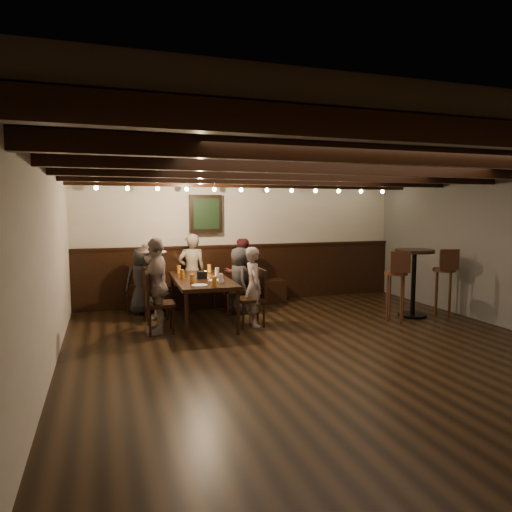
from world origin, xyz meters
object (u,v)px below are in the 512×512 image
object	(u,v)px
chair_right_near	(238,298)
bar_stool_right	(443,291)
chair_left_near	(155,303)
chair_left_far	(159,314)
chair_right_far	(252,309)
dining_table	(202,282)
person_bench_right	(241,273)
person_right_near	(239,280)
high_top_table	(414,273)
person_left_near	(153,281)
bar_stool_left	(396,295)
person_bench_left	(142,281)
person_bench_centre	(192,271)
person_left_far	(157,286)
person_right_far	(254,287)

from	to	relation	value
chair_right_near	bar_stool_right	xyz separation A→B (m)	(3.29, -1.35, 0.17)
chair_left_near	chair_left_far	xyz separation A→B (m)	(-0.03, -0.90, 0.00)
chair_right_far	dining_table	bearing A→B (deg)	57.96
dining_table	chair_left_far	xyz separation A→B (m)	(-0.73, -0.43, -0.39)
person_bench_right	person_right_near	world-z (taller)	person_bench_right
chair_right_far	high_top_table	world-z (taller)	high_top_table
dining_table	person_right_near	xyz separation A→B (m)	(0.76, 0.42, -0.08)
chair_left_near	person_right_near	bearing A→B (deg)	90.00
person_left_near	bar_stool_left	size ratio (longest dim) A/B	1.11
dining_table	person_right_near	distance (m)	0.88
chair_left_far	person_bench_left	world-z (taller)	person_bench_left
high_top_table	bar_stool_left	distance (m)	0.63
person_bench_right	high_top_table	size ratio (longest dim) A/B	1.12
person_left_near	high_top_table	world-z (taller)	person_left_near
person_bench_centre	person_left_far	bearing A→B (deg)	63.43
chair_left_far	person_left_near	size ratio (longest dim) A/B	0.70
chair_left_far	high_top_table	xyz separation A→B (m)	(4.26, -0.34, 0.48)
person_bench_centre	chair_right_far	bearing A→B (deg)	115.61
dining_table	person_right_near	world-z (taller)	person_right_near
chair_right_near	person_right_near	bearing A→B (deg)	-90.00
dining_table	bar_stool_right	world-z (taller)	bar_stool_right
person_left_near	person_right_near	distance (m)	1.50
person_bench_centre	person_left_far	world-z (taller)	person_left_far
chair_right_far	bar_stool_left	bearing A→B (deg)	-100.17
person_left_near	chair_right_near	bearing A→B (deg)	90.00
chair_left_far	person_bench_centre	xyz separation A→B (m)	(0.77, 1.48, 0.42)
person_right_near	high_top_table	distance (m)	3.01
chair_left_far	person_right_near	bearing A→B (deg)	121.49
chair_left_near	chair_left_far	bearing A→B (deg)	-0.02
dining_table	chair_right_near	distance (m)	0.94
bar_stool_left	person_right_far	bearing A→B (deg)	-176.36
chair_left_near	person_left_near	xyz separation A→B (m)	(-0.03, 0.00, 0.38)
person_bench_centre	person_left_far	xyz separation A→B (m)	(-0.80, -1.47, 0.02)
person_bench_left	person_bench_right	xyz separation A→B (m)	(1.80, -0.06, 0.06)
chair_left_far	person_right_near	world-z (taller)	person_right_near
chair_right_far	person_left_far	bearing A→B (deg)	90.00
dining_table	person_bench_right	world-z (taller)	person_bench_right
chair_left_near	person_bench_right	bearing A→B (deg)	105.53
person_bench_centre	person_right_near	distance (m)	0.97
person_left_near	person_bench_left	bearing A→B (deg)	-161.57
bar_stool_left	chair_right_near	bearing A→B (deg)	164.47
chair_right_near	person_right_near	world-z (taller)	person_right_near
high_top_table	bar_stool_left	bearing A→B (deg)	-157.65
chair_right_near	person_bench_left	distance (m)	1.71
person_left_far	person_right_far	bearing A→B (deg)	90.00
person_bench_right	person_bench_centre	bearing A→B (deg)	-9.46
person_bench_left	person_bench_right	world-z (taller)	person_bench_right
dining_table	bar_stool_left	size ratio (longest dim) A/B	1.67
person_bench_left	bar_stool_left	distance (m)	4.33
dining_table	chair_right_near	bearing A→B (deg)	32.06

